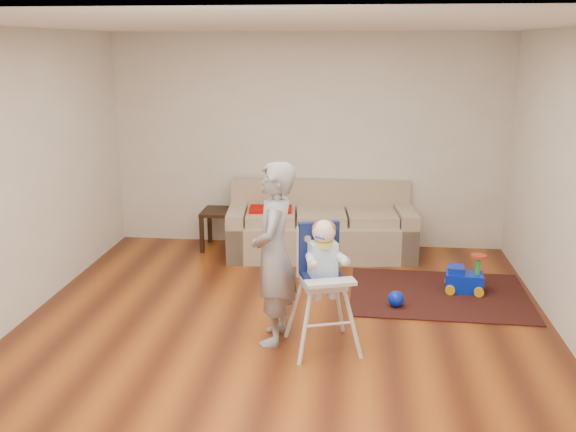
# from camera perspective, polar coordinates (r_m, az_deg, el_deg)

# --- Properties ---
(ground) EXTENTS (5.50, 5.50, 0.00)m
(ground) POSITION_cam_1_polar(r_m,az_deg,el_deg) (5.95, -0.42, -10.35)
(ground) COLOR #4D200F
(ground) RESTS_ON ground
(room_envelope) EXTENTS (5.04, 5.52, 2.72)m
(room_envelope) POSITION_cam_1_polar(r_m,az_deg,el_deg) (5.93, 0.13, 8.50)
(room_envelope) COLOR beige
(room_envelope) RESTS_ON ground
(sofa) EXTENTS (2.36, 1.14, 0.88)m
(sofa) POSITION_cam_1_polar(r_m,az_deg,el_deg) (7.93, 2.94, -0.39)
(sofa) COLOR tan
(sofa) RESTS_ON ground
(side_table) EXTENTS (0.50, 0.50, 0.50)m
(side_table) POSITION_cam_1_polar(r_m,az_deg,el_deg) (8.27, -5.83, -1.18)
(side_table) COLOR black
(side_table) RESTS_ON ground
(area_rug) EXTENTS (1.87, 1.42, 0.01)m
(area_rug) POSITION_cam_1_polar(r_m,az_deg,el_deg) (6.97, 13.25, -6.78)
(area_rug) COLOR black
(area_rug) RESTS_ON ground
(ride_on_toy) EXTENTS (0.41, 0.31, 0.42)m
(ride_on_toy) POSITION_cam_1_polar(r_m,az_deg,el_deg) (7.03, 15.44, -4.86)
(ride_on_toy) COLOR #0826DD
(ride_on_toy) RESTS_ON area_rug
(toy_ball) EXTENTS (0.16, 0.16, 0.16)m
(toy_ball) POSITION_cam_1_polar(r_m,az_deg,el_deg) (6.53, 9.58, -7.27)
(toy_ball) COLOR #0826DD
(toy_ball) RESTS_ON area_rug
(high_chair) EXTENTS (0.68, 0.68, 1.16)m
(high_chair) POSITION_cam_1_polar(r_m,az_deg,el_deg) (5.47, 3.13, -6.35)
(high_chair) COLOR silver
(high_chair) RESTS_ON ground
(adult) EXTENTS (0.39, 0.59, 1.61)m
(adult) POSITION_cam_1_polar(r_m,az_deg,el_deg) (5.53, -1.27, -3.41)
(adult) COLOR gray
(adult) RESTS_ON ground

